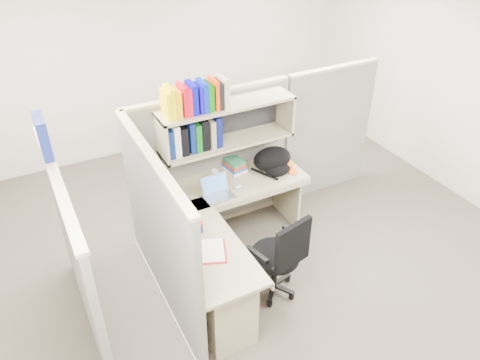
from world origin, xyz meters
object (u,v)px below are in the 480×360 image
backpack (275,161)px  laptop (219,189)px  desk (226,269)px  task_chair (278,268)px  snack_canister (197,227)px

backpack → laptop: bearing=-175.3°
desk → backpack: 1.36m
backpack → task_chair: 1.19m
snack_canister → laptop: bearing=43.9°
laptop → backpack: (0.74, 0.16, 0.02)m
laptop → task_chair: (0.22, -0.78, -0.50)m
desk → laptop: (0.25, 0.67, 0.40)m
backpack → task_chair: bearing=-126.0°
task_chair → backpack: bearing=61.4°
backpack → snack_canister: backpack is taller
laptop → backpack: backpack is taller
backpack → task_chair: size_ratio=0.45×
desk → task_chair: size_ratio=1.82×
desk → task_chair: 0.50m
desk → task_chair: (0.48, -0.12, -0.10)m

